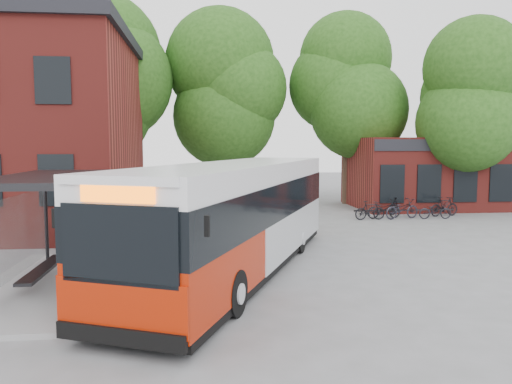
{
  "coord_description": "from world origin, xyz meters",
  "views": [
    {
      "loc": [
        -0.78,
        -13.85,
        3.62
      ],
      "look_at": [
        1.05,
        3.13,
        2.0
      ],
      "focal_mm": 35.0,
      "sensor_mm": 36.0,
      "label": 1
    }
  ],
  "objects": [
    {
      "name": "ground",
      "position": [
        0.0,
        0.0,
        0.0
      ],
      "size": [
        100.0,
        100.0,
        0.0
      ],
      "primitive_type": "plane",
      "color": "slate"
    },
    {
      "name": "shop_row",
      "position": [
        15.0,
        14.0,
        2.0
      ],
      "size": [
        14.0,
        6.2,
        4.0
      ],
      "primitive_type": null,
      "color": "maroon",
      "rests_on": "ground"
    },
    {
      "name": "bus_shelter",
      "position": [
        -4.5,
        -1.0,
        1.45
      ],
      "size": [
        3.6,
        7.0,
        2.9
      ],
      "primitive_type": null,
      "color": "black",
      "rests_on": "ground"
    },
    {
      "name": "bike_rail",
      "position": [
        9.28,
        10.0,
        0.19
      ],
      "size": [
        5.2,
        0.1,
        0.38
      ],
      "primitive_type": null,
      "color": "black",
      "rests_on": "ground"
    },
    {
      "name": "tree_0",
      "position": [
        -6.0,
        16.0,
        5.5
      ],
      "size": [
        7.92,
        7.92,
        11.0
      ],
      "primitive_type": null,
      "color": "#1D4412",
      "rests_on": "ground"
    },
    {
      "name": "tree_1",
      "position": [
        1.0,
        17.0,
        5.2
      ],
      "size": [
        7.92,
        7.92,
        10.4
      ],
      "primitive_type": null,
      "color": "#1D4412",
      "rests_on": "ground"
    },
    {
      "name": "tree_2",
      "position": [
        8.0,
        16.0,
        5.5
      ],
      "size": [
        7.92,
        7.92,
        11.0
      ],
      "primitive_type": null,
      "color": "#1D4412",
      "rests_on": "ground"
    },
    {
      "name": "tree_3",
      "position": [
        13.0,
        12.0,
        4.64
      ],
      "size": [
        7.04,
        7.04,
        9.28
      ],
      "primitive_type": null,
      "color": "#1D4412",
      "rests_on": "ground"
    },
    {
      "name": "city_bus",
      "position": [
        0.2,
        0.07,
        1.56
      ],
      "size": [
        7.22,
        12.29,
        3.11
      ],
      "primitive_type": null,
      "rotation": [
        0.0,
        0.0,
        -0.4
      ],
      "color": "#A11B04",
      "rests_on": "ground"
    },
    {
      "name": "bicycle_1",
      "position": [
        7.25,
        9.27,
        0.46
      ],
      "size": [
        1.57,
        0.58,
        0.92
      ],
      "primitive_type": "imported",
      "rotation": [
        0.0,
        0.0,
        1.67
      ],
      "color": "black",
      "rests_on": "ground"
    },
    {
      "name": "bicycle_2",
      "position": [
        8.09,
        9.68,
        0.47
      ],
      "size": [
        1.85,
        0.87,
        0.93
      ],
      "primitive_type": "imported",
      "rotation": [
        0.0,
        0.0,
        1.72
      ],
      "color": "black",
      "rests_on": "ground"
    },
    {
      "name": "bicycle_3",
      "position": [
        9.42,
        11.0,
        0.45
      ],
      "size": [
        1.53,
        0.96,
        0.89
      ],
      "primitive_type": "imported",
      "rotation": [
        0.0,
        0.0,
        1.96
      ],
      "color": "black",
      "rests_on": "ground"
    },
    {
      "name": "bicycle_4",
      "position": [
        8.91,
        9.42,
        0.5
      ],
      "size": [
        2.01,
        1.19,
        1.0
      ],
      "primitive_type": "imported",
      "rotation": [
        0.0,
        0.0,
        1.87
      ],
      "color": "#23232C",
      "rests_on": "ground"
    },
    {
      "name": "bicycle_6",
      "position": [
        10.51,
        9.2,
        0.42
      ],
      "size": [
        1.63,
        0.61,
        0.85
      ],
      "primitive_type": "imported",
      "rotation": [
        0.0,
        0.0,
        1.54
      ],
      "color": "black",
      "rests_on": "ground"
    },
    {
      "name": "bicycle_7",
      "position": [
        11.41,
        10.06,
        0.5
      ],
      "size": [
        1.73,
        0.85,
        1.0
      ],
      "primitive_type": "imported",
      "rotation": [
        0.0,
        0.0,
        1.81
      ],
      "color": "black",
      "rests_on": "ground"
    }
  ]
}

